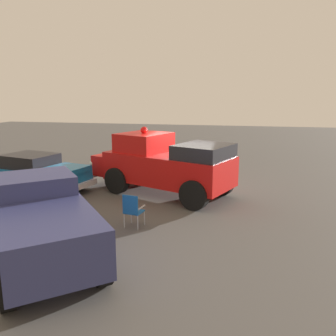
% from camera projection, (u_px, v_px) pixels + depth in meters
% --- Properties ---
extents(ground_plane, '(60.00, 60.00, 0.00)m').
position_uv_depth(ground_plane, '(181.00, 191.00, 13.91)').
color(ground_plane, '#514F4C').
extents(vintage_fire_truck, '(4.29, 6.33, 2.59)m').
position_uv_depth(vintage_fire_truck, '(163.00, 164.00, 13.28)').
color(vintage_fire_truck, black).
rests_on(vintage_fire_truck, ground).
extents(classic_hot_rod, '(2.79, 4.66, 1.46)m').
position_uv_depth(classic_hot_rod, '(37.00, 172.00, 13.86)').
color(classic_hot_rod, black).
rests_on(classic_hot_rod, ground).
extents(parked_pickup, '(4.84, 4.46, 1.90)m').
position_uv_depth(parked_pickup, '(42.00, 221.00, 7.87)').
color(parked_pickup, black).
rests_on(parked_pickup, ground).
extents(lawn_chair_by_car, '(0.69, 0.69, 1.02)m').
position_uv_depth(lawn_chair_by_car, '(30.00, 160.00, 17.21)').
color(lawn_chair_by_car, '#B7BABF').
rests_on(lawn_chair_by_car, ground).
extents(lawn_chair_spare, '(0.57, 0.58, 1.02)m').
position_uv_depth(lawn_chair_spare, '(132.00, 209.00, 9.94)').
color(lawn_chair_spare, '#B7BABF').
rests_on(lawn_chair_spare, ground).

